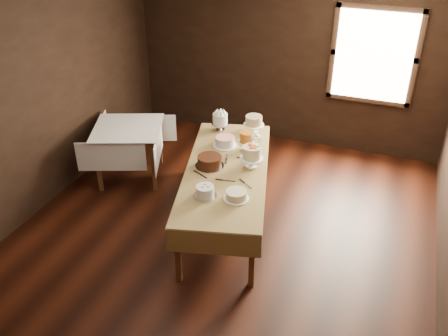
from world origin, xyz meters
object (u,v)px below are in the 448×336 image
Objects in this scene: display_table at (226,173)px; cake_chocolate at (210,162)px; side_table at (128,134)px; cake_caramel at (246,142)px; cake_swirl at (205,192)px; cake_server_d at (249,156)px; cake_cream at (236,195)px; cake_server_e at (203,176)px; cake_server_a at (229,181)px; cake_lattice at (225,142)px; cake_speckled at (254,125)px; cake_flowers at (251,158)px; flower_vase at (256,154)px; cake_server_c at (227,157)px; cake_meringue at (220,123)px; cake_server_b at (248,186)px.

display_table is 6.48× the size of cake_chocolate.
side_table is 4.62× the size of cake_caramel.
cake_swirl reaches higher than cake_server_d.
cake_cream reaches higher than cake_server_e.
display_table is 11.12× the size of cake_server_a.
cake_speckled is at bearing 66.24° from cake_lattice.
cake_caramel is 0.86m from cake_server_e.
cake_flowers reaches higher than cake_server_d.
cake_speckled is 1.36m from cake_server_e.
cake_speckled reaches higher than flower_vase.
cake_caramel reaches higher than cake_server_a.
cake_caramel is 1.11× the size of cake_server_e.
cake_swirl is 1.14× the size of cake_server_a.
display_table is 11.12× the size of cake_server_c.
cake_speckled is at bearing 78.84° from cake_chocolate.
cake_server_a is 1.00× the size of cake_server_d.
cake_caramel is (0.07, -0.53, 0.00)m from cake_speckled.
cake_server_a is at bearing -64.36° from cake_meringue.
display_table is at bearing 179.93° from cake_server_b.
side_table is 1.58m from cake_chocolate.
cake_chocolate is at bearing -20.19° from side_table.
cake_cream is 0.62m from cake_server_e.
cake_meringue is at bearing 128.23° from cake_server_e.
cake_server_a reaches higher than display_table.
cake_server_d is at bearing 77.97° from cake_server_a.
side_table reaches higher than cake_server_c.
cake_speckled is at bearing 89.74° from display_table.
cake_server_c is at bearing 67.46° from cake_chocolate.
cake_chocolate is (1.48, -0.55, 0.13)m from side_table.
cake_meringue is 1.10× the size of cake_server_b.
cake_swirl is 1.14× the size of cake_server_c.
cake_lattice is 1.51× the size of cake_server_c.
cake_flowers is (0.50, -0.40, 0.07)m from cake_lattice.
flower_vase is (0.25, -0.70, -0.05)m from cake_speckled.
cake_chocolate is at bearing -101.16° from cake_speckled.
cake_server_b and cake_server_d have the same top height.
flower_vase reaches higher than side_table.
cake_cream reaches higher than cake_server_a.
cake_flowers is (1.97, -0.38, 0.20)m from side_table.
cake_server_a and cake_server_e have the same top height.
cake_caramel is 1.11× the size of cake_server_c.
cake_server_a is (0.34, -0.24, -0.06)m from cake_chocolate.
cake_speckled is (1.70, 0.55, 0.18)m from side_table.
cake_server_b is 1.00× the size of cake_server_d.
cake_server_c and cake_server_e have the same top height.
cake_chocolate is 0.31m from cake_server_c.
cake_lattice is at bearing 116.42° from cake_cream.
flower_vase is (0.35, 0.11, 0.06)m from cake_server_c.
cake_chocolate is 1.40× the size of cake_flowers.
flower_vase is at bearing 69.80° from cake_server_a.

